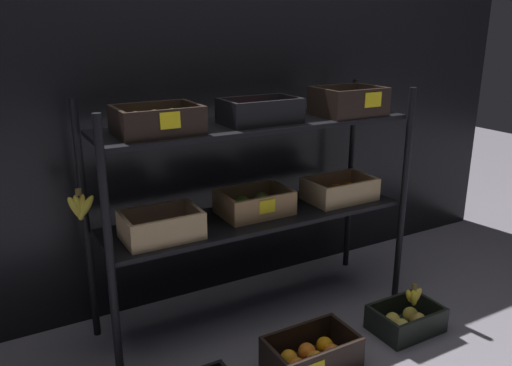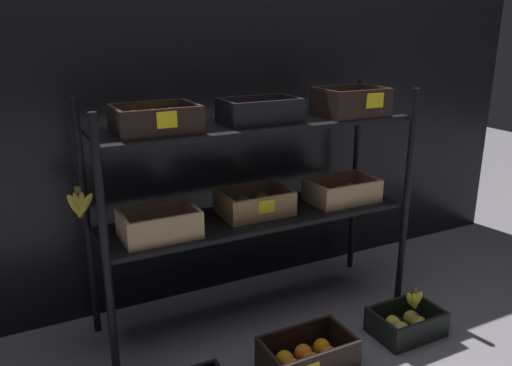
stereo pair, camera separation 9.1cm
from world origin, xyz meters
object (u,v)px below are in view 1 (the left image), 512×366
object	(u,v)px
display_rack	(258,168)
crate_ground_orange	(311,355)
crate_ground_apple_gold	(406,321)
banana_bunch_loose	(414,296)

from	to	relation	value
display_rack	crate_ground_orange	xyz separation A→B (m)	(-0.00, -0.46, -0.70)
display_rack	crate_ground_apple_gold	distance (m)	0.99
display_rack	banana_bunch_loose	xyz separation A→B (m)	(0.57, -0.46, -0.58)
display_rack	banana_bunch_loose	world-z (taller)	display_rack
crate_ground_apple_gold	banana_bunch_loose	distance (m)	0.13
display_rack	banana_bunch_loose	size ratio (longest dim) A/B	13.96
display_rack	banana_bunch_loose	distance (m)	0.93
crate_ground_orange	crate_ground_apple_gold	bearing A→B (deg)	0.42
crate_ground_orange	crate_ground_apple_gold	size ratio (longest dim) A/B	1.20
crate_ground_apple_gold	banana_bunch_loose	xyz separation A→B (m)	(0.03, -0.00, 0.12)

